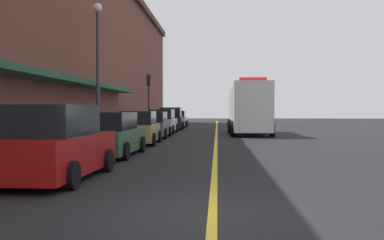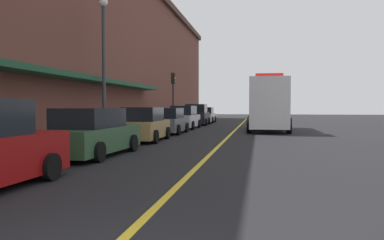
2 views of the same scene
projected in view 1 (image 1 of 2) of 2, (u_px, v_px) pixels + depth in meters
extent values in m
plane|color=black|center=(216.00, 134.00, 32.99)|extent=(112.00, 112.00, 0.00)
cube|color=gray|center=(129.00, 133.00, 33.32)|extent=(2.40, 70.00, 0.15)
cube|color=gold|center=(216.00, 134.00, 32.99)|extent=(0.16, 70.00, 0.01)
cube|color=brown|center=(25.00, 46.00, 32.57)|extent=(11.79, 64.00, 12.22)
cube|color=#19472D|center=(84.00, 83.00, 24.30)|extent=(1.20, 22.40, 0.24)
cube|color=maroon|center=(56.00, 154.00, 11.82)|extent=(1.99, 4.83, 0.93)
cube|color=black|center=(52.00, 120.00, 11.57)|extent=(1.74, 2.67, 0.76)
cylinder|color=black|center=(43.00, 160.00, 13.38)|extent=(0.24, 0.65, 0.64)
cylinder|color=black|center=(108.00, 161.00, 13.23)|extent=(0.24, 0.65, 0.64)
cylinder|color=black|center=(72.00, 175.00, 10.28)|extent=(0.24, 0.65, 0.64)
cube|color=#2D5133|center=(111.00, 140.00, 17.76)|extent=(1.90, 4.91, 0.81)
cube|color=black|center=(109.00, 121.00, 17.50)|extent=(1.67, 2.72, 0.66)
cylinder|color=black|center=(99.00, 144.00, 19.34)|extent=(0.24, 0.65, 0.64)
cylinder|color=black|center=(142.00, 144.00, 19.20)|extent=(0.24, 0.65, 0.64)
cylinder|color=black|center=(74.00, 151.00, 16.33)|extent=(0.24, 0.65, 0.64)
cylinder|color=black|center=(125.00, 151.00, 16.19)|extent=(0.24, 0.65, 0.64)
cube|color=#A5844C|center=(139.00, 133.00, 23.66)|extent=(1.82, 4.29, 0.82)
cube|color=black|center=(138.00, 118.00, 23.43)|extent=(1.60, 2.37, 0.67)
cylinder|color=black|center=(126.00, 136.00, 25.01)|extent=(0.23, 0.64, 0.64)
cylinder|color=black|center=(159.00, 136.00, 24.96)|extent=(0.23, 0.64, 0.64)
cylinder|color=black|center=(117.00, 139.00, 22.38)|extent=(0.23, 0.64, 0.64)
cylinder|color=black|center=(153.00, 140.00, 22.32)|extent=(0.23, 0.64, 0.64)
cube|color=#595B60|center=(152.00, 128.00, 29.04)|extent=(1.87, 4.39, 0.79)
cube|color=black|center=(152.00, 117.00, 28.80)|extent=(1.68, 2.42, 0.64)
cylinder|color=black|center=(141.00, 131.00, 30.45)|extent=(0.22, 0.64, 0.64)
cylinder|color=black|center=(169.00, 131.00, 30.35)|extent=(0.22, 0.64, 0.64)
cylinder|color=black|center=(133.00, 134.00, 27.73)|extent=(0.22, 0.64, 0.64)
cylinder|color=black|center=(165.00, 134.00, 27.64)|extent=(0.22, 0.64, 0.64)
cube|color=silver|center=(163.00, 125.00, 34.60)|extent=(1.74, 4.76, 0.87)
cube|color=black|center=(162.00, 114.00, 34.34)|extent=(1.56, 2.62, 0.71)
cylinder|color=black|center=(154.00, 128.00, 36.12)|extent=(0.22, 0.64, 0.64)
cylinder|color=black|center=(176.00, 128.00, 36.02)|extent=(0.22, 0.64, 0.64)
cylinder|color=black|center=(148.00, 130.00, 33.18)|extent=(0.22, 0.64, 0.64)
cylinder|color=black|center=(173.00, 130.00, 33.08)|extent=(0.22, 0.64, 0.64)
cube|color=black|center=(171.00, 122.00, 40.43)|extent=(2.02, 4.49, 0.95)
cube|color=black|center=(171.00, 112.00, 40.19)|extent=(1.77, 2.49, 0.78)
cylinder|color=black|center=(161.00, 125.00, 41.84)|extent=(0.24, 0.65, 0.64)
cylinder|color=black|center=(183.00, 125.00, 41.79)|extent=(0.24, 0.65, 0.64)
cylinder|color=black|center=(158.00, 126.00, 39.09)|extent=(0.24, 0.65, 0.64)
cylinder|color=black|center=(181.00, 126.00, 39.04)|extent=(0.24, 0.65, 0.64)
cube|color=silver|center=(176.00, 121.00, 45.65)|extent=(1.95, 4.44, 0.79)
cube|color=black|center=(176.00, 114.00, 45.41)|extent=(1.73, 2.45, 0.64)
cylinder|color=black|center=(168.00, 124.00, 47.05)|extent=(0.23, 0.64, 0.64)
cylinder|color=black|center=(187.00, 124.00, 46.99)|extent=(0.23, 0.64, 0.64)
cylinder|color=black|center=(165.00, 124.00, 44.32)|extent=(0.23, 0.64, 0.64)
cylinder|color=black|center=(185.00, 124.00, 44.25)|extent=(0.23, 0.64, 0.64)
cube|color=silver|center=(253.00, 107.00, 29.84)|extent=(2.47, 2.49, 3.23)
cube|color=silver|center=(247.00, 109.00, 34.41)|extent=(2.50, 6.00, 2.97)
cube|color=red|center=(253.00, 79.00, 29.80)|extent=(1.71, 0.62, 0.24)
cylinder|color=black|center=(272.00, 129.00, 29.91)|extent=(0.31, 1.00, 1.00)
cylinder|color=black|center=(233.00, 129.00, 30.02)|extent=(0.31, 1.00, 1.00)
cylinder|color=black|center=(265.00, 127.00, 33.64)|extent=(0.31, 1.00, 1.00)
cylinder|color=black|center=(231.00, 127.00, 33.75)|extent=(0.31, 1.00, 1.00)
cylinder|color=black|center=(262.00, 126.00, 36.05)|extent=(0.31, 1.00, 1.00)
cylinder|color=black|center=(230.00, 126.00, 36.16)|extent=(0.31, 1.00, 1.00)
cylinder|color=#4C4C51|center=(141.00, 124.00, 33.38)|extent=(0.07, 0.07, 1.05)
cube|color=black|center=(141.00, 115.00, 33.37)|extent=(0.14, 0.18, 0.28)
cylinder|color=#4C4C51|center=(151.00, 122.00, 38.45)|extent=(0.07, 0.07, 1.05)
cube|color=black|center=(151.00, 114.00, 38.44)|extent=(0.14, 0.18, 0.28)
cylinder|color=#33383D|center=(98.00, 77.00, 23.69)|extent=(0.18, 0.18, 6.50)
sphere|color=white|center=(98.00, 8.00, 23.61)|extent=(0.44, 0.44, 0.44)
cylinder|color=#232326|center=(149.00, 108.00, 36.72)|extent=(0.14, 0.14, 3.40)
cube|color=black|center=(149.00, 80.00, 36.67)|extent=(0.28, 0.36, 0.90)
sphere|color=red|center=(151.00, 77.00, 36.66)|extent=(0.16, 0.16, 0.16)
sphere|color=gold|center=(151.00, 80.00, 36.66)|extent=(0.16, 0.16, 0.16)
sphere|color=green|center=(151.00, 84.00, 36.67)|extent=(0.16, 0.16, 0.16)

